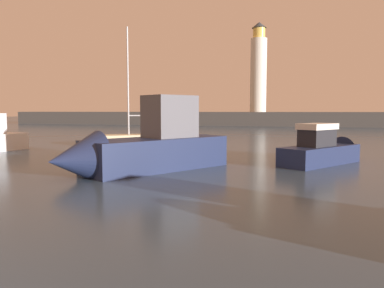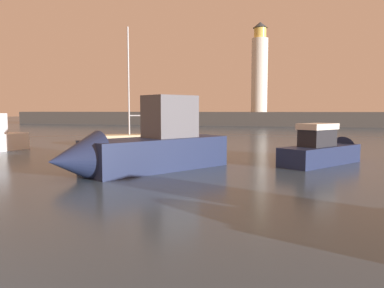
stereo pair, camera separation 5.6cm
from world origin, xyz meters
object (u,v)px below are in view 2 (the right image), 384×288
at_px(motorboat_1, 141,148).
at_px(sailboat_moored, 138,139).
at_px(motorboat_3, 328,150).
at_px(mooring_buoy, 90,147).
at_px(lighthouse, 260,70).

height_order(motorboat_1, sailboat_moored, sailboat_moored).
xyz_separation_m(motorboat_3, sailboat_moored, (-12.82, 6.29, -0.17)).
xyz_separation_m(motorboat_1, mooring_buoy, (-5.06, 4.45, -0.51)).
bearing_deg(lighthouse, sailboat_moored, -98.08).
relative_size(lighthouse, motorboat_1, 1.90).
height_order(motorboat_3, mooring_buoy, motorboat_3).
distance_m(lighthouse, motorboat_1, 50.40).
distance_m(motorboat_1, sailboat_moored, 12.10).
xyz_separation_m(lighthouse, motorboat_1, (-0.55, -49.69, -8.43)).
relative_size(motorboat_1, motorboat_3, 1.39).
bearing_deg(lighthouse, motorboat_1, -90.64).
distance_m(lighthouse, motorboat_3, 46.37).
height_order(motorboat_1, mooring_buoy, motorboat_1).
relative_size(motorboat_3, mooring_buoy, 5.82).
bearing_deg(mooring_buoy, motorboat_1, -41.38).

